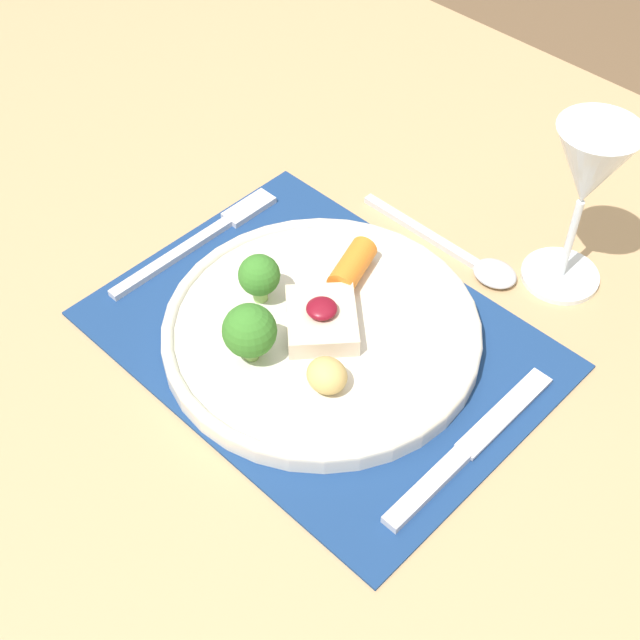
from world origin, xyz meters
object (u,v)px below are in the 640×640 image
(fork, at_px, (207,235))
(knife, at_px, (460,456))
(dinner_plate, at_px, (317,325))
(wine_glass_near, at_px, (588,176))
(spoon, at_px, (471,260))

(fork, distance_m, knife, 0.36)
(dinner_plate, height_order, wine_glass_near, wine_glass_near)
(fork, distance_m, spoon, 0.27)
(dinner_plate, bearing_deg, spoon, 76.52)
(spoon, bearing_deg, dinner_plate, -101.21)
(wine_glass_near, bearing_deg, dinner_plate, -117.82)
(spoon, distance_m, wine_glass_near, 0.15)
(fork, bearing_deg, spoon, 38.59)
(knife, xyz_separation_m, spoon, (-0.14, 0.20, -0.00))
(knife, distance_m, spoon, 0.24)
(dinner_plate, relative_size, knife, 1.40)
(knife, height_order, spoon, spoon)
(spoon, xyz_separation_m, wine_glass_near, (0.08, 0.05, 0.12))
(spoon, bearing_deg, knife, -52.19)
(wine_glass_near, bearing_deg, fork, -144.72)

